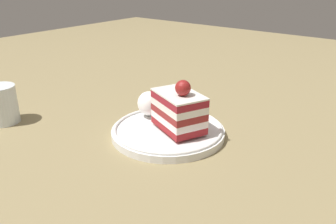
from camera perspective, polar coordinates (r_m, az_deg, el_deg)
name	(u,v)px	position (r m, az deg, el deg)	size (l,w,h in m)	color
ground_plane	(163,129)	(0.71, -0.86, -2.75)	(2.40, 2.40, 0.00)	olive
dessert_plate	(168,131)	(0.68, 0.00, -3.06)	(0.22, 0.22, 0.02)	white
cake_slice	(179,110)	(0.66, 1.77, 0.36)	(0.10, 0.12, 0.10)	maroon
whipped_cream_dollop	(149,103)	(0.72, -3.09, 1.41)	(0.05, 0.05, 0.05)	white
fork	(171,107)	(0.76, 0.44, 0.73)	(0.11, 0.03, 0.00)	silver
drink_glass_near	(2,106)	(0.81, -25.25, 0.91)	(0.06, 0.06, 0.08)	silver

